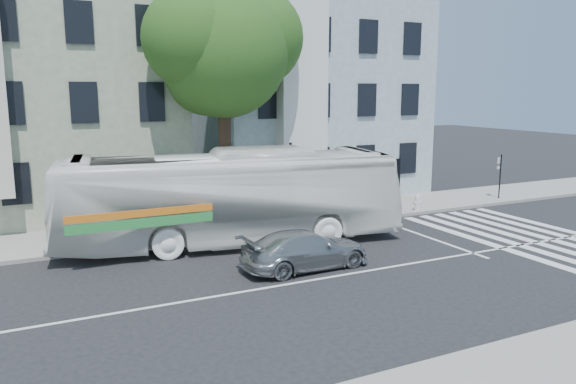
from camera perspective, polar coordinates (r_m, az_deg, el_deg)
ground at (r=18.02m, az=3.17°, el=-8.83°), size 120.00×120.00×0.00m
sidewalk_far at (r=25.00m, az=-5.87°, el=-3.23°), size 80.00×4.00×0.15m
building_left at (r=29.85m, az=-23.84°, el=8.67°), size 12.00×10.00×11.00m
building_right at (r=33.56m, az=1.09°, el=9.62°), size 12.00×10.00×11.00m
street_tree at (r=25.09m, az=-6.68°, el=14.64°), size 7.30×5.90×11.10m
bus at (r=21.68m, az=-5.84°, el=-0.55°), size 5.10×13.52×3.68m
sedan at (r=18.88m, az=1.77°, el=-5.86°), size 1.98×4.53×1.30m
hedge at (r=22.84m, az=-8.04°, el=-3.48°), size 8.54×1.54×0.70m
traffic_signal at (r=23.47m, az=0.37°, el=1.79°), size 0.39×0.51×3.76m
fire_hydrant at (r=27.88m, az=13.00°, el=-1.04°), size 0.43×0.25×0.78m
far_sign_pole at (r=32.20m, az=20.72°, el=2.07°), size 0.42×0.22×2.37m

